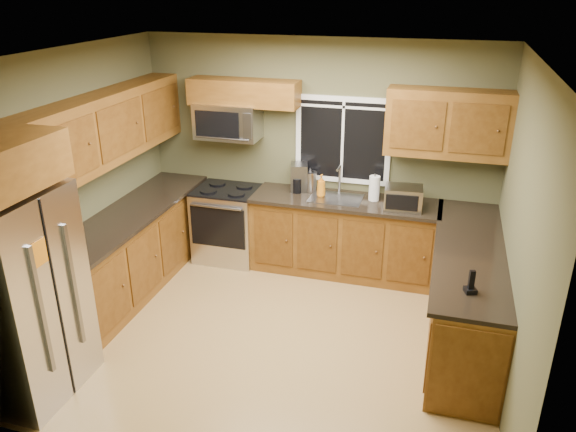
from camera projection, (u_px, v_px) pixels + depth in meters
The scene contains 27 objects.
floor at pixel (274, 334), 5.61m from camera, with size 4.20×4.20×0.00m, color #9D7945.
ceiling at pixel (270, 56), 4.55m from camera, with size 4.20×4.20×0.00m, color white.
back_wall at pixel (318, 155), 6.67m from camera, with size 4.20×4.20×0.00m, color brown.
front_wall at pixel (185, 315), 3.49m from camera, with size 4.20×4.20×0.00m, color brown.
left_wall at pixel (72, 188), 5.61m from camera, with size 3.60×3.60×0.00m, color brown.
right_wall at pixel (519, 237), 4.55m from camera, with size 3.60×3.60×0.00m, color brown.
window at pixel (343, 140), 6.50m from camera, with size 1.12×0.03×1.02m.
base_cabinets_left at pixel (133, 251), 6.31m from camera, with size 0.60×2.65×0.90m, color brown.
countertop_left at pixel (131, 213), 6.12m from camera, with size 0.65×2.65×0.04m, color black.
base_cabinets_back at pixel (344, 237), 6.65m from camera, with size 2.17×0.60×0.90m, color brown.
countertop_back at pixel (345, 201), 6.45m from camera, with size 2.17×0.65×0.04m, color black.
base_cabinets_peninsula at pixel (466, 294), 5.45m from camera, with size 0.60×2.52×0.90m.
countertop_peninsula at pixel (470, 250), 5.28m from camera, with size 0.65×2.50×0.04m, color black.
upper_cabinets_left at pixel (107, 128), 5.79m from camera, with size 0.33×2.65×0.72m, color brown.
upper_cabinets_back_left at pixel (244, 92), 6.46m from camera, with size 1.30×0.33×0.30m, color brown.
upper_cabinets_back_right at pixel (448, 123), 5.96m from camera, with size 1.30×0.33×0.72m, color brown.
refrigerator at pixel (20, 297), 4.55m from camera, with size 0.74×0.90×1.80m.
range at pixel (228, 223), 6.99m from camera, with size 0.76×0.69×0.94m.
microwave at pixel (228, 121), 6.62m from camera, with size 0.76×0.41×0.42m.
sink at pixel (336, 197), 6.48m from camera, with size 0.60×0.42×0.36m.
toaster_oven at pixel (403, 198), 6.14m from camera, with size 0.43×0.35×0.25m.
coffee_maker at pixel (299, 178), 6.67m from camera, with size 0.25×0.30×0.33m.
kettle at pixel (310, 180), 6.66m from camera, with size 0.21×0.21×0.29m.
paper_towel_roll at pixel (374, 188), 6.38m from camera, with size 0.16×0.16×0.32m.
soap_bottle_a at pixel (321, 186), 6.49m from camera, with size 0.10×0.10×0.26m, color orange.
soap_bottle_b at pixel (373, 188), 6.52m from camera, with size 0.08×0.08×0.18m, color white.
cordless_phone at pixel (471, 286), 4.51m from camera, with size 0.11×0.11×0.20m.
Camera 1 is at (1.44, -4.48, 3.28)m, focal length 35.00 mm.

